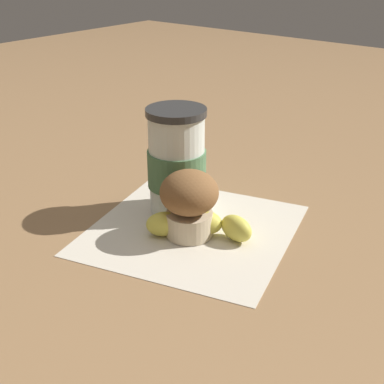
# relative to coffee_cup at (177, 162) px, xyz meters

# --- Properties ---
(ground_plane) EXTENTS (3.00, 3.00, 0.00)m
(ground_plane) POSITION_rel_coffee_cup_xyz_m (0.06, -0.03, -0.08)
(ground_plane) COLOR #936D47
(paper_napkin) EXTENTS (0.33, 0.33, 0.00)m
(paper_napkin) POSITION_rel_coffee_cup_xyz_m (0.06, -0.03, -0.08)
(paper_napkin) COLOR beige
(paper_napkin) RESTS_ON ground_plane
(coffee_cup) EXTENTS (0.09, 0.09, 0.15)m
(coffee_cup) POSITION_rel_coffee_cup_xyz_m (0.00, 0.00, 0.00)
(coffee_cup) COLOR silver
(coffee_cup) RESTS_ON paper_napkin
(muffin) EXTENTS (0.08, 0.08, 0.09)m
(muffin) POSITION_rel_coffee_cup_xyz_m (0.06, -0.05, -0.02)
(muffin) COLOR beige
(muffin) RESTS_ON paper_napkin
(banana) EXTENTS (0.14, 0.10, 0.03)m
(banana) POSITION_rel_coffee_cup_xyz_m (0.08, -0.04, -0.06)
(banana) COLOR #D6CC4C
(banana) RESTS_ON paper_napkin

